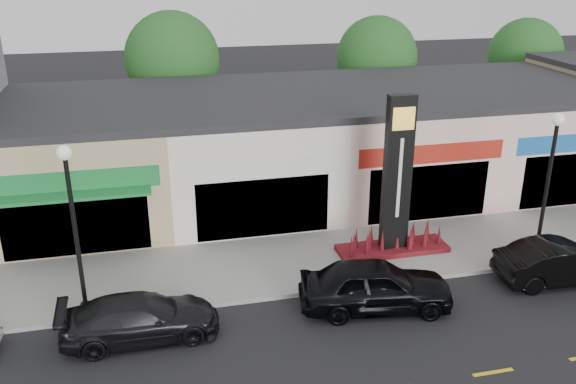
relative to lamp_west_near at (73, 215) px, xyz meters
name	(u,v)px	position (x,y,z in m)	size (l,w,h in m)	color
ground	(353,326)	(8.00, -2.50, -3.48)	(120.00, 120.00, 0.00)	black
sidewalk	(315,259)	(8.00, 1.85, -3.40)	(52.00, 4.30, 0.15)	gray
curb	(333,289)	(8.00, -0.40, -3.40)	(52.00, 0.20, 0.15)	gray
shop_beige	(83,158)	(-0.50, 8.96, -1.08)	(7.00, 10.85, 4.80)	tan
shop_cream	(242,147)	(6.50, 8.97, -1.08)	(7.00, 10.01, 4.80)	white
shop_pink_w	(385,137)	(13.50, 8.97, -1.08)	(7.00, 10.01, 4.80)	beige
shop_pink_e	(515,128)	(20.50, 8.97, -1.08)	(7.00, 10.01, 4.80)	beige
tree_rear_west	(172,59)	(4.00, 17.00, 1.74)	(5.20, 5.20, 7.83)	#382619
tree_rear_mid	(377,57)	(16.00, 17.00, 1.41)	(4.80, 4.80, 7.29)	#382619
tree_rear_east	(525,55)	(26.00, 17.00, 1.15)	(4.60, 4.60, 6.94)	#382619
lamp_west_near	(73,215)	(0.00, 0.00, 0.00)	(0.44, 0.44, 5.47)	black
lamp_east_near	(549,173)	(16.00, 0.00, 0.00)	(0.44, 0.44, 5.47)	black
pylon_sign	(396,199)	(11.00, 1.70, -1.20)	(4.20, 1.30, 6.00)	#4F0D1C
car_dark_sedan	(140,318)	(1.68, -1.61, -2.81)	(4.62, 1.88, 1.34)	black
car_black_sedan	(376,285)	(9.01, -1.68, -2.65)	(4.86, 1.96, 1.66)	black
car_black_conv	(562,263)	(15.87, -1.57, -2.73)	(4.50, 1.57, 1.48)	black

